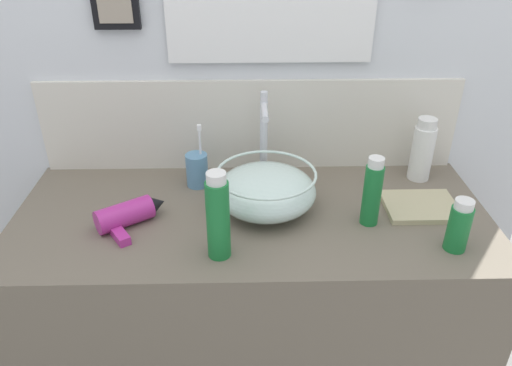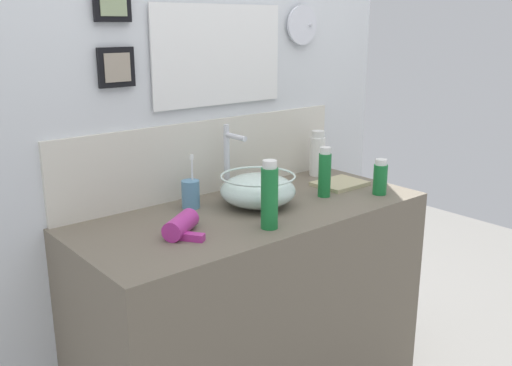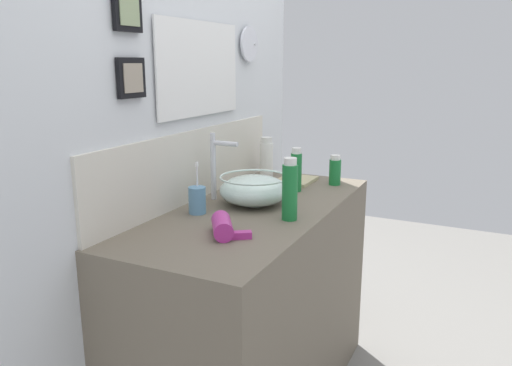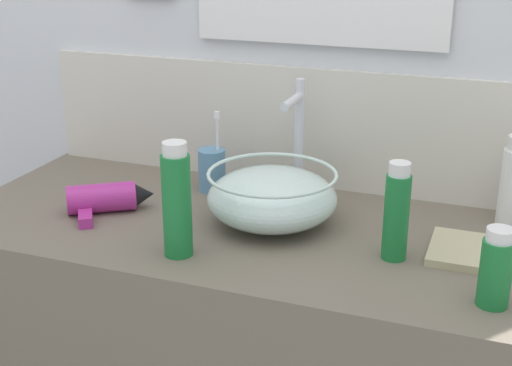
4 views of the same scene
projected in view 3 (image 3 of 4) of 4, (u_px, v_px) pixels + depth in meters
name	position (u px, v px, depth m)	size (l,w,h in m)	color
vanity_counter	(255.00, 310.00, 2.12)	(1.35, 0.59, 0.91)	#6B6051
back_panel	(185.00, 121.00, 2.07)	(1.93, 0.10, 2.49)	silver
glass_bowl_sink	(254.00, 190.00, 2.05)	(0.28, 0.28, 0.12)	silver
faucet	(216.00, 162.00, 2.10)	(0.02, 0.13, 0.29)	silver
hair_drier	(223.00, 225.00, 1.70)	(0.20, 0.20, 0.07)	#B22D8C
toothbrush_cup	(197.00, 200.00, 1.93)	(0.07, 0.07, 0.20)	#598CB2
spray_bottle	(290.00, 190.00, 1.84)	(0.06, 0.06, 0.23)	#197233
lotion_bottle	(296.00, 170.00, 2.25)	(0.05, 0.05, 0.20)	#197233
soap_dispenser	(335.00, 171.00, 2.38)	(0.06, 0.06, 0.14)	#197233
shampoo_bottle	(266.00, 158.00, 2.54)	(0.07, 0.07, 0.20)	white
hand_towel	(296.00, 180.00, 2.45)	(0.21, 0.17, 0.02)	tan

